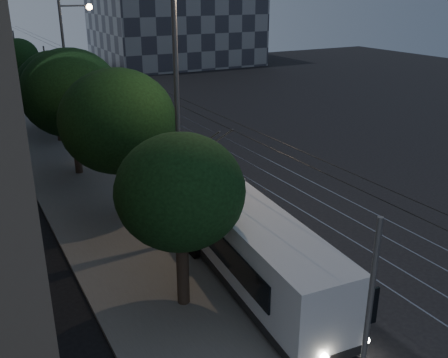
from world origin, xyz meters
name	(u,v)px	position (x,y,z in m)	size (l,w,h in m)	color
ground	(293,230)	(0.00, 0.00, 0.00)	(120.00, 120.00, 0.00)	black
sidewalk	(48,143)	(-7.50, 20.00, 0.07)	(5.00, 90.00, 0.15)	slate
tram_rails	(173,127)	(2.50, 20.00, 0.01)	(4.52, 90.00, 0.02)	#95949D
overhead_wires	(77,94)	(-4.97, 20.00, 3.47)	(2.23, 90.00, 6.00)	black
trolleybus	(245,241)	(-4.10, -2.43, 1.60)	(3.37, 11.66, 5.63)	silver
pickup_silver	(155,159)	(-2.70, 10.67, 0.83)	(2.74, 5.95, 1.65)	#9FA2A6
car_white_a	(122,142)	(-3.14, 15.89, 0.66)	(1.55, 3.85, 1.31)	silver
car_white_b	(99,118)	(-2.70, 23.24, 0.73)	(2.05, 5.05, 1.47)	silver
car_white_c	(77,109)	(-3.52, 27.48, 0.74)	(1.56, 4.47, 1.47)	silver
car_white_d	(79,104)	(-2.85, 29.50, 0.68)	(1.60, 3.98, 1.35)	#B2B1B6
tree_0	(180,192)	(-7.00, -3.00, 4.40)	(4.34, 4.34, 6.38)	#2D2319
tree_1	(118,121)	(-6.50, 5.14, 4.91)	(5.43, 5.43, 7.36)	#2D2319
tree_2	(71,93)	(-7.00, 12.43, 5.01)	(5.70, 5.70, 7.59)	#2D2319
tree_3	(54,81)	(-6.50, 20.15, 4.53)	(4.68, 4.68, 6.66)	#2D2319
tree_4	(44,82)	(-6.50, 24.34, 3.84)	(4.25, 4.25, 5.77)	#2D2319
tree_5	(18,57)	(-6.50, 38.10, 4.25)	(4.04, 4.04, 6.09)	#2D2319
streetlamp_near	(187,92)	(-4.77, 1.18, 6.78)	(2.71, 0.44, 11.39)	#5C5D5F
streetlamp_far	(71,58)	(-5.05, 20.60, 6.00)	(2.41, 0.44, 9.96)	#5C5D5F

